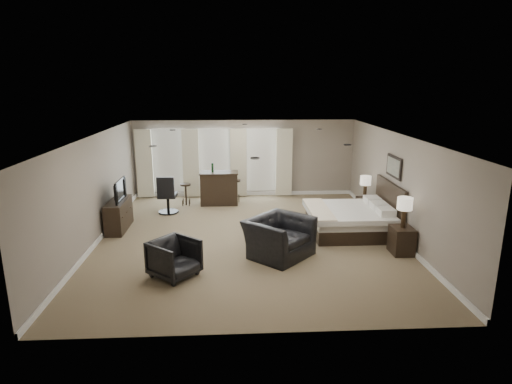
{
  "coord_description": "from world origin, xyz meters",
  "views": [
    {
      "loc": [
        -0.37,
        -10.2,
        3.85
      ],
      "look_at": [
        0.2,
        0.4,
        1.1
      ],
      "focal_mm": 30.0,
      "sensor_mm": 36.0,
      "label": 1
    }
  ],
  "objects_px": {
    "nightstand_near": "(402,240)",
    "bar_counter": "(219,188)",
    "desk_chair": "(168,194)",
    "dresser": "(119,215)",
    "bar_stool_left": "(186,194)",
    "lamp_near": "(404,213)",
    "bed": "(348,208)",
    "armchair_far": "(174,257)",
    "nightstand_far": "(364,207)",
    "tv": "(117,198)",
    "bar_stool_right": "(236,190)",
    "armchair_near": "(279,231)",
    "lamp_far": "(365,187)"
  },
  "relations": [
    {
      "from": "bar_counter",
      "to": "bar_stool_right",
      "type": "bearing_deg",
      "value": 33.34
    },
    {
      "from": "bar_stool_left",
      "to": "bed",
      "type": "bearing_deg",
      "value": -32.21
    },
    {
      "from": "desk_chair",
      "to": "tv",
      "type": "bearing_deg",
      "value": 54.31
    },
    {
      "from": "lamp_far",
      "to": "bar_counter",
      "type": "xyz_separation_m",
      "value": [
        -4.31,
        1.43,
        -0.33
      ]
    },
    {
      "from": "dresser",
      "to": "bar_counter",
      "type": "xyz_separation_m",
      "value": [
        2.61,
        2.29,
        0.14
      ]
    },
    {
      "from": "lamp_near",
      "to": "bar_counter",
      "type": "relative_size",
      "value": 0.58
    },
    {
      "from": "dresser",
      "to": "tv",
      "type": "height_order",
      "value": "tv"
    },
    {
      "from": "lamp_far",
      "to": "tv",
      "type": "bearing_deg",
      "value": -172.9
    },
    {
      "from": "nightstand_far",
      "to": "bed",
      "type": "bearing_deg",
      "value": -121.54
    },
    {
      "from": "bed",
      "to": "nightstand_near",
      "type": "height_order",
      "value": "bed"
    },
    {
      "from": "nightstand_near",
      "to": "bar_stool_left",
      "type": "bearing_deg",
      "value": 141.5
    },
    {
      "from": "lamp_near",
      "to": "bar_stool_left",
      "type": "height_order",
      "value": "lamp_near"
    },
    {
      "from": "bed",
      "to": "nightstand_near",
      "type": "xyz_separation_m",
      "value": [
        0.89,
        -1.45,
        -0.36
      ]
    },
    {
      "from": "nightstand_near",
      "to": "bar_counter",
      "type": "height_order",
      "value": "bar_counter"
    },
    {
      "from": "tv",
      "to": "bar_stool_left",
      "type": "bearing_deg",
      "value": -34.72
    },
    {
      "from": "armchair_far",
      "to": "desk_chair",
      "type": "xyz_separation_m",
      "value": [
        -0.76,
        4.38,
        0.16
      ]
    },
    {
      "from": "armchair_far",
      "to": "dresser",
      "type": "bearing_deg",
      "value": 71.96
    },
    {
      "from": "dresser",
      "to": "desk_chair",
      "type": "relative_size",
      "value": 1.17
    },
    {
      "from": "bed",
      "to": "desk_chair",
      "type": "distance_m",
      "value": 5.32
    },
    {
      "from": "nightstand_far",
      "to": "armchair_far",
      "type": "height_order",
      "value": "armchair_far"
    },
    {
      "from": "armchair_far",
      "to": "bar_stool_left",
      "type": "distance_m",
      "value": 5.22
    },
    {
      "from": "bar_counter",
      "to": "dresser",
      "type": "bearing_deg",
      "value": -138.7
    },
    {
      "from": "nightstand_far",
      "to": "bar_counter",
      "type": "distance_m",
      "value": 4.55
    },
    {
      "from": "dresser",
      "to": "bar_stool_left",
      "type": "xyz_separation_m",
      "value": [
        1.55,
        2.23,
        -0.04
      ]
    },
    {
      "from": "lamp_near",
      "to": "tv",
      "type": "bearing_deg",
      "value": 163.59
    },
    {
      "from": "bar_stool_right",
      "to": "desk_chair",
      "type": "distance_m",
      "value": 2.39
    },
    {
      "from": "bed",
      "to": "nightstand_near",
      "type": "distance_m",
      "value": 1.74
    },
    {
      "from": "bar_counter",
      "to": "tv",
      "type": "bearing_deg",
      "value": -138.7
    },
    {
      "from": "armchair_far",
      "to": "bar_stool_right",
      "type": "xyz_separation_m",
      "value": [
        1.28,
        5.62,
        -0.07
      ]
    },
    {
      "from": "bar_stool_right",
      "to": "armchair_far",
      "type": "bearing_deg",
      "value": -102.81
    },
    {
      "from": "nightstand_near",
      "to": "bar_counter",
      "type": "relative_size",
      "value": 0.51
    },
    {
      "from": "armchair_far",
      "to": "tv",
      "type": "bearing_deg",
      "value": 71.96
    },
    {
      "from": "bed",
      "to": "dresser",
      "type": "xyz_separation_m",
      "value": [
        -6.03,
        0.59,
        -0.27
      ]
    },
    {
      "from": "nightstand_near",
      "to": "armchair_far",
      "type": "relative_size",
      "value": 0.73
    },
    {
      "from": "nightstand_near",
      "to": "desk_chair",
      "type": "distance_m",
      "value": 6.77
    },
    {
      "from": "bed",
      "to": "bar_stool_right",
      "type": "distance_m",
      "value": 4.34
    },
    {
      "from": "bar_stool_right",
      "to": "dresser",
      "type": "bearing_deg",
      "value": -139.92
    },
    {
      "from": "nightstand_far",
      "to": "desk_chair",
      "type": "xyz_separation_m",
      "value": [
        -5.82,
        0.54,
        0.32
      ]
    },
    {
      "from": "bed",
      "to": "armchair_far",
      "type": "bearing_deg",
      "value": -150.2
    },
    {
      "from": "nightstand_near",
      "to": "tv",
      "type": "xyz_separation_m",
      "value": [
        -6.92,
        2.04,
        0.54
      ]
    },
    {
      "from": "nightstand_far",
      "to": "bar_stool_right",
      "type": "distance_m",
      "value": 4.18
    },
    {
      "from": "nightstand_far",
      "to": "dresser",
      "type": "relative_size",
      "value": 0.39
    },
    {
      "from": "nightstand_near",
      "to": "armchair_far",
      "type": "xyz_separation_m",
      "value": [
        -5.06,
        -0.94,
        0.12
      ]
    },
    {
      "from": "lamp_near",
      "to": "desk_chair",
      "type": "height_order",
      "value": "lamp_near"
    },
    {
      "from": "nightstand_far",
      "to": "tv",
      "type": "distance_m",
      "value": 7.0
    },
    {
      "from": "armchair_near",
      "to": "bar_stool_left",
      "type": "height_order",
      "value": "armchair_near"
    },
    {
      "from": "bed",
      "to": "bar_stool_right",
      "type": "height_order",
      "value": "bed"
    },
    {
      "from": "armchair_far",
      "to": "desk_chair",
      "type": "distance_m",
      "value": 4.45
    },
    {
      "from": "desk_chair",
      "to": "armchair_near",
      "type": "bearing_deg",
      "value": 133.29
    },
    {
      "from": "lamp_far",
      "to": "armchair_far",
      "type": "relative_size",
      "value": 0.77
    }
  ]
}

